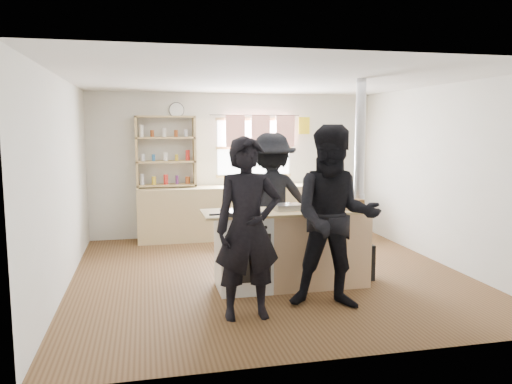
# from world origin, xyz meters

# --- Properties ---
(ground) EXTENTS (5.00, 5.00, 0.01)m
(ground) POSITION_xyz_m (0.00, 0.00, -0.01)
(ground) COLOR brown
(ground) RESTS_ON ground
(back_counter) EXTENTS (3.40, 0.55, 0.90)m
(back_counter) POSITION_xyz_m (0.00, 2.22, 0.45)
(back_counter) COLOR tan
(back_counter) RESTS_ON ground
(shelving_unit) EXTENTS (1.00, 0.28, 1.20)m
(shelving_unit) POSITION_xyz_m (-1.20, 2.34, 1.51)
(shelving_unit) COLOR tan
(shelving_unit) RESTS_ON back_counter
(thermos) EXTENTS (0.10, 0.10, 0.32)m
(thermos) POSITION_xyz_m (0.62, 2.22, 1.06)
(thermos) COLOR silver
(thermos) RESTS_ON back_counter
(cooking_island) EXTENTS (1.97, 0.64, 0.93)m
(cooking_island) POSITION_xyz_m (0.14, -0.55, 0.47)
(cooking_island) COLOR white
(cooking_island) RESTS_ON ground
(skillet_greens) EXTENTS (0.38, 0.38, 0.05)m
(skillet_greens) POSITION_xyz_m (-0.53, -0.75, 0.96)
(skillet_greens) COLOR black
(skillet_greens) RESTS_ON cooking_island
(roast_tray) EXTENTS (0.35, 0.27, 0.07)m
(roast_tray) POSITION_xyz_m (0.10, -0.52, 0.97)
(roast_tray) COLOR silver
(roast_tray) RESTS_ON cooking_island
(stockpot_stove) EXTENTS (0.22, 0.22, 0.18)m
(stockpot_stove) POSITION_xyz_m (-0.34, -0.33, 1.01)
(stockpot_stove) COLOR #B4B4B7
(stockpot_stove) RESTS_ON cooking_island
(stockpot_counter) EXTENTS (0.26, 0.26, 0.19)m
(stockpot_counter) POSITION_xyz_m (0.62, -0.47, 1.02)
(stockpot_counter) COLOR silver
(stockpot_counter) RESTS_ON cooking_island
(bread_board) EXTENTS (0.33, 0.27, 0.12)m
(bread_board) POSITION_xyz_m (0.90, -0.67, 0.98)
(bread_board) COLOR tan
(bread_board) RESTS_ON cooking_island
(flue_heater) EXTENTS (0.35, 0.35, 2.50)m
(flue_heater) POSITION_xyz_m (1.05, -0.44, 0.66)
(flue_heater) COLOR black
(flue_heater) RESTS_ON ground
(person_near_left) EXTENTS (0.67, 0.44, 1.82)m
(person_near_left) POSITION_xyz_m (-0.57, -1.42, 0.91)
(person_near_left) COLOR black
(person_near_left) RESTS_ON ground
(person_near_right) EXTENTS (1.12, 0.98, 1.94)m
(person_near_right) POSITION_xyz_m (0.38, -1.34, 0.97)
(person_near_right) COLOR black
(person_near_right) RESTS_ON ground
(person_far) EXTENTS (1.20, 0.71, 1.83)m
(person_far) POSITION_xyz_m (0.13, 0.36, 0.92)
(person_far) COLOR black
(person_far) RESTS_ON ground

